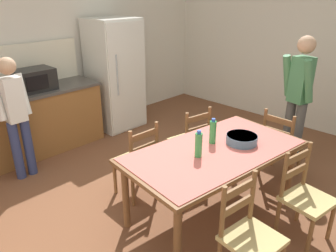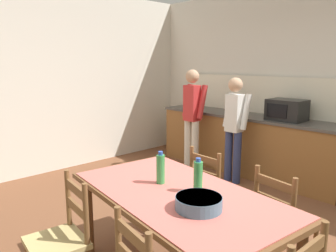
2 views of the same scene
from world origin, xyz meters
name	(u,v)px [view 2 (image 2 of 2)]	position (x,y,z in m)	size (l,w,h in m)	color
ground_plane	(205,249)	(0.00, 0.00, 0.00)	(8.32, 8.32, 0.00)	brown
wall_back	(330,84)	(0.00, 2.66, 1.45)	(6.52, 0.12, 2.90)	silver
wall_left	(49,81)	(-3.26, 0.00, 1.45)	(0.12, 5.20, 2.90)	silver
kitchen_counter	(245,143)	(-1.06, 2.23, 0.47)	(3.11, 0.66, 0.93)	brown
counter_splashback	(258,95)	(-1.06, 2.54, 1.23)	(3.07, 0.03, 0.60)	#EFE8CB
microwave	(287,110)	(-0.39, 2.21, 1.08)	(0.50, 0.39, 0.30)	black
dining_table	(178,201)	(0.14, -0.51, 0.69)	(1.94, 1.19, 0.77)	brown
bottle_near_centre	(161,169)	(-0.09, -0.48, 0.89)	(0.07, 0.07, 0.27)	green
bottle_off_centre	(198,176)	(0.25, -0.40, 0.89)	(0.07, 0.07, 0.27)	green
serving_bowl	(199,202)	(0.45, -0.62, 0.82)	(0.32, 0.32, 0.09)	slate
chair_side_far_left	(213,191)	(-0.17, 0.32, 0.44)	(0.44, 0.42, 0.91)	brown
chair_side_near_left	(61,240)	(-0.36, -1.24, 0.44)	(0.46, 0.45, 0.91)	brown
chair_side_far_right	(282,222)	(0.64, 0.22, 0.44)	(0.48, 0.47, 0.91)	brown
person_at_sink	(192,114)	(-1.75, 1.71, 0.92)	(0.41, 0.28, 1.64)	silver
person_at_counter	(234,124)	(-0.91, 1.69, 0.86)	(0.39, 0.27, 1.54)	navy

